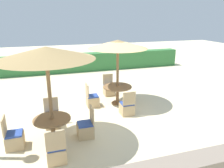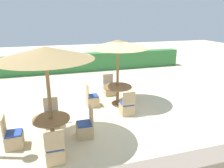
{
  "view_description": "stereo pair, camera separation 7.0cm",
  "coord_description": "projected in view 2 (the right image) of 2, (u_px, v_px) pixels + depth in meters",
  "views": [
    {
      "loc": [
        -2.41,
        -7.13,
        3.45
      ],
      "look_at": [
        0.0,
        0.6,
        0.9
      ],
      "focal_mm": 35.0,
      "sensor_mm": 36.0,
      "label": 1
    },
    {
      "loc": [
        -2.34,
        -7.15,
        3.45
      ],
      "look_at": [
        0.0,
        0.6,
        0.9
      ],
      "focal_mm": 35.0,
      "sensor_mm": 36.0,
      "label": 2
    }
  ],
  "objects": [
    {
      "name": "patio_chair_center_south",
      "position": [
        127.0,
        108.0,
        7.88
      ],
      "size": [
        0.46,
        0.46,
        0.93
      ],
      "color": "tan",
      "rests_on": "ground_plane"
    },
    {
      "name": "round_table_front_left",
      "position": [
        52.0,
        124.0,
        6.1
      ],
      "size": [
        1.03,
        1.03,
        0.72
      ],
      "color": "olive",
      "rests_on": "ground_plane"
    },
    {
      "name": "parasol_center",
      "position": [
        118.0,
        45.0,
        8.25
      ],
      "size": [
        2.27,
        2.27,
        2.58
      ],
      "color": "olive",
      "rests_on": "ground_plane"
    },
    {
      "name": "patio_chair_front_left_east",
      "position": [
        85.0,
        128.0,
        6.44
      ],
      "size": [
        0.46,
        0.46,
        0.93
      ],
      "rotation": [
        0.0,
        0.0,
        1.57
      ],
      "color": "tan",
      "rests_on": "ground_plane"
    },
    {
      "name": "patio_chair_center_west",
      "position": [
        92.0,
        100.0,
        8.63
      ],
      "size": [
        0.46,
        0.46,
        0.93
      ],
      "rotation": [
        0.0,
        0.0,
        -1.57
      ],
      "color": "tan",
      "rests_on": "ground_plane"
    },
    {
      "name": "patio_chair_center_north",
      "position": [
        109.0,
        89.0,
        9.85
      ],
      "size": [
        0.46,
        0.46,
        0.93
      ],
      "rotation": [
        0.0,
        0.0,
        3.14
      ],
      "color": "tan",
      "rests_on": "ground_plane"
    },
    {
      "name": "round_table_center",
      "position": [
        117.0,
        90.0,
        8.79
      ],
      "size": [
        1.15,
        1.15,
        0.74
      ],
      "color": "olive",
      "rests_on": "ground_plane"
    },
    {
      "name": "patio_chair_front_left_west",
      "position": [
        13.0,
        139.0,
        5.91
      ],
      "size": [
        0.46,
        0.46,
        0.93
      ],
      "rotation": [
        0.0,
        0.0,
        -1.57
      ],
      "color": "tan",
      "rests_on": "ground_plane"
    },
    {
      "name": "patio_chair_front_left_north",
      "position": [
        52.0,
        119.0,
        7.06
      ],
      "size": [
        0.46,
        0.46,
        0.93
      ],
      "rotation": [
        0.0,
        0.0,
        3.14
      ],
      "color": "tan",
      "rests_on": "ground_plane"
    },
    {
      "name": "parasol_front_left",
      "position": [
        45.0,
        53.0,
        5.51
      ],
      "size": [
        2.51,
        2.51,
        2.71
      ],
      "color": "olive",
      "rests_on": "ground_plane"
    },
    {
      "name": "patio_chair_front_left_south",
      "position": [
        55.0,
        152.0,
        5.33
      ],
      "size": [
        0.46,
        0.46,
        0.93
      ],
      "color": "tan",
      "rests_on": "ground_plane"
    },
    {
      "name": "ground_plane",
      "position": [
        117.0,
        111.0,
        8.21
      ],
      "size": [
        40.0,
        40.0,
        0.0
      ],
      "primitive_type": "plane",
      "color": "beige"
    },
    {
      "name": "hedge_row",
      "position": [
        85.0,
        62.0,
        14.06
      ],
      "size": [
        13.0,
        0.7,
        1.14
      ],
      "primitive_type": "cube",
      "color": "#387A3D",
      "rests_on": "ground_plane"
    }
  ]
}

